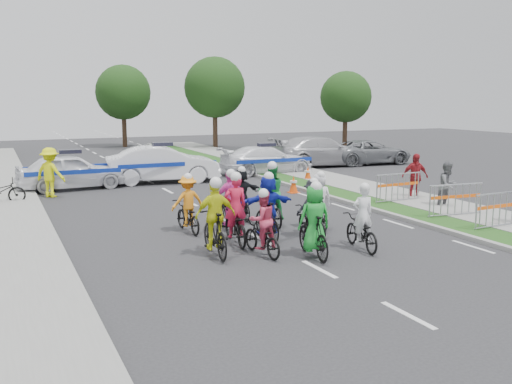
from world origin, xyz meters
name	(u,v)px	position (x,y,z in m)	size (l,w,h in m)	color
ground	(319,269)	(0.00, 0.00, 0.00)	(90.00, 90.00, 0.00)	#28282B
curb_right	(372,209)	(5.10, 5.00, 0.06)	(0.20, 60.00, 0.12)	gray
grass_strip	(388,208)	(5.80, 5.00, 0.06)	(1.20, 60.00, 0.11)	#194E19
sidewalk_right	(429,203)	(7.60, 5.00, 0.07)	(2.40, 60.00, 0.13)	gray
rider_0	(361,227)	(1.85, 1.03, 0.57)	(0.85, 1.76, 1.72)	black
rider_1	(314,228)	(0.38, 0.90, 0.73)	(0.84, 1.82, 1.86)	black
rider_2	(262,230)	(-0.66, 1.59, 0.63)	(0.73, 1.67, 1.66)	black
rider_3	(215,226)	(-1.71, 2.01, 0.75)	(1.01, 1.89, 1.95)	black
rider_4	(312,214)	(1.36, 2.64, 0.65)	(0.96, 1.67, 1.66)	black
rider_5	(267,211)	(0.17, 2.98, 0.78)	(1.51, 1.80, 1.85)	black
rider_6	(235,220)	(-0.80, 2.94, 0.63)	(0.88, 1.94, 1.91)	black
rider_7	(319,206)	(2.11, 3.54, 0.67)	(0.79, 1.68, 1.70)	black
rider_8	(271,202)	(1.01, 4.46, 0.72)	(0.92, 1.98, 1.95)	black
rider_9	(230,207)	(-0.38, 4.28, 0.70)	(0.93, 1.75, 1.81)	black
rider_10	(188,209)	(-1.52, 4.69, 0.67)	(0.97, 1.70, 1.71)	black
rider_11	(241,197)	(0.54, 5.63, 0.72)	(1.37, 1.63, 1.69)	black
police_car_0	(71,171)	(-3.51, 14.16, 0.75)	(1.77, 4.40, 1.50)	white
police_car_1	(163,164)	(0.51, 14.40, 0.83)	(1.75, 5.01, 1.65)	white
police_car_2	(267,160)	(6.05, 15.08, 0.69)	(1.95, 4.79, 1.39)	white
civilian_sedan	(321,151)	(10.20, 16.69, 0.84)	(2.34, 5.76, 1.67)	#AEADB2
civilian_suv	(369,152)	(13.30, 16.44, 0.69)	(2.29, 4.97, 1.38)	slate
spectator_1	(448,185)	(7.68, 4.22, 0.82)	(0.79, 0.62, 1.63)	slate
spectator_2	(415,177)	(7.87, 6.13, 0.87)	(1.02, 0.42, 1.74)	maroon
marshal_hiviz	(50,172)	(-4.48, 12.46, 0.96)	(1.24, 0.71, 1.91)	#E9F10C
barrier_0	(500,211)	(6.70, 1.09, 0.56)	(2.00, 0.50, 1.12)	#A5A8AD
barrier_1	(455,201)	(6.70, 2.83, 0.56)	(2.00, 0.50, 1.12)	#A5A8AD
barrier_2	(398,189)	(6.70, 5.64, 0.56)	(2.00, 0.50, 1.12)	#A5A8AD
cone_0	(294,184)	(4.49, 9.40, 0.34)	(0.40, 0.40, 0.70)	#F24C0C
cone_1	(308,174)	(6.64, 11.96, 0.34)	(0.40, 0.40, 0.70)	#F24C0C
tree_1	(215,88)	(9.00, 30.00, 4.54)	(4.55, 4.55, 6.82)	#382619
tree_2	(346,97)	(18.00, 26.00, 3.83)	(3.85, 3.85, 5.77)	#382619
tree_4	(123,92)	(3.00, 34.00, 4.19)	(4.20, 4.20, 6.30)	#382619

